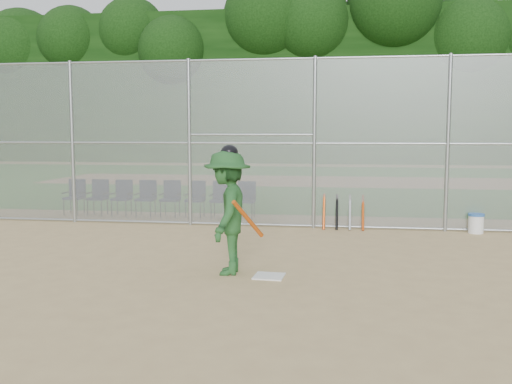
# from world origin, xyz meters

# --- Properties ---
(ground) EXTENTS (100.00, 100.00, 0.00)m
(ground) POSITION_xyz_m (0.00, 0.00, 0.00)
(ground) COLOR tan
(ground) RESTS_ON ground
(grass_strip) EXTENTS (100.00, 100.00, 0.00)m
(grass_strip) POSITION_xyz_m (0.00, 18.00, 0.01)
(grass_strip) COLOR #27651E
(grass_strip) RESTS_ON ground
(dirt_patch_far) EXTENTS (24.00, 24.00, 0.00)m
(dirt_patch_far) POSITION_xyz_m (0.00, 18.00, 0.01)
(dirt_patch_far) COLOR tan
(dirt_patch_far) RESTS_ON ground
(backstop_fence) EXTENTS (16.09, 0.09, 4.00)m
(backstop_fence) POSITION_xyz_m (0.00, 5.00, 2.07)
(backstop_fence) COLOR gray
(backstop_fence) RESTS_ON ground
(treeline) EXTENTS (81.00, 60.00, 11.00)m
(treeline) POSITION_xyz_m (0.00, 20.00, 5.50)
(treeline) COLOR black
(treeline) RESTS_ON ground
(home_plate) EXTENTS (0.49, 0.49, 0.02)m
(home_plate) POSITION_xyz_m (0.54, 0.29, 0.01)
(home_plate) COLOR white
(home_plate) RESTS_ON ground
(batter_at_plate) EXTENTS (1.00, 1.34, 2.06)m
(batter_at_plate) POSITION_xyz_m (-0.15, 0.42, 1.00)
(batter_at_plate) COLOR #215224
(batter_at_plate) RESTS_ON ground
(water_cooler) EXTENTS (0.35, 0.35, 0.44)m
(water_cooler) POSITION_xyz_m (4.64, 4.84, 0.22)
(water_cooler) COLOR white
(water_cooler) RESTS_ON ground
(spare_bats) EXTENTS (0.96, 0.41, 0.82)m
(spare_bats) POSITION_xyz_m (1.70, 4.91, 0.41)
(spare_bats) COLOR #D84C14
(spare_bats) RESTS_ON ground
(chair_0) EXTENTS (0.54, 0.52, 0.96)m
(chair_0) POSITION_xyz_m (-5.64, 6.27, 0.48)
(chair_0) COLOR #0E1A35
(chair_0) RESTS_ON ground
(chair_1) EXTENTS (0.54, 0.52, 0.96)m
(chair_1) POSITION_xyz_m (-4.96, 6.27, 0.48)
(chair_1) COLOR #0E1A35
(chair_1) RESTS_ON ground
(chair_2) EXTENTS (0.54, 0.52, 0.96)m
(chair_2) POSITION_xyz_m (-4.27, 6.27, 0.48)
(chair_2) COLOR #0E1A35
(chair_2) RESTS_ON ground
(chair_3) EXTENTS (0.54, 0.52, 0.96)m
(chair_3) POSITION_xyz_m (-3.59, 6.27, 0.48)
(chair_3) COLOR #0E1A35
(chair_3) RESTS_ON ground
(chair_4) EXTENTS (0.54, 0.52, 0.96)m
(chair_4) POSITION_xyz_m (-2.90, 6.27, 0.48)
(chair_4) COLOR #0E1A35
(chair_4) RESTS_ON ground
(chair_5) EXTENTS (0.54, 0.52, 0.96)m
(chair_5) POSITION_xyz_m (-2.22, 6.27, 0.48)
(chair_5) COLOR #0E1A35
(chair_5) RESTS_ON ground
(chair_6) EXTENTS (0.54, 0.52, 0.96)m
(chair_6) POSITION_xyz_m (-1.53, 6.27, 0.48)
(chair_6) COLOR #0E1A35
(chair_6) RESTS_ON ground
(chair_7) EXTENTS (0.54, 0.52, 0.96)m
(chair_7) POSITION_xyz_m (-0.85, 6.27, 0.48)
(chair_7) COLOR #0E1A35
(chair_7) RESTS_ON ground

